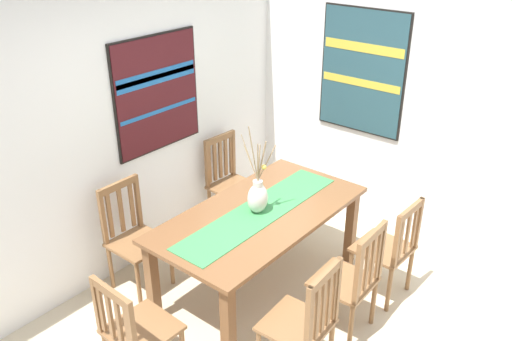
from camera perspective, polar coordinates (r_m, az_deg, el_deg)
name	(u,v)px	position (r m, az deg, el deg)	size (l,w,h in m)	color
wall_back	(128,118)	(4.62, -13.54, 5.45)	(6.40, 0.12, 2.70)	white
wall_side	(431,107)	(4.99, 18.12, 6.42)	(0.12, 6.40, 2.70)	white
dining_table	(260,223)	(4.34, 0.41, -5.61)	(1.82, 0.94, 0.75)	brown
table_runner	(260,211)	(4.28, 0.41, -4.38)	(1.67, 0.36, 0.01)	#388447
centerpiece_vase	(258,196)	(4.21, 0.19, -2.79)	(0.21, 0.24, 0.75)	silver
chair_0	(351,279)	(4.07, 10.13, -11.30)	(0.43, 0.43, 0.94)	brown
chair_1	(135,330)	(3.71, -12.81, -16.26)	(0.43, 0.43, 0.88)	brown
chair_2	(230,180)	(5.35, -2.83, -1.04)	(0.44, 0.44, 0.93)	brown
chair_3	(389,248)	(4.50, 14.02, -7.97)	(0.43, 0.43, 0.89)	brown
chair_4	(305,322)	(3.66, 5.25, -15.75)	(0.44, 0.44, 0.94)	brown
chair_5	(134,236)	(4.59, -12.91, -6.85)	(0.42, 0.42, 0.94)	brown
painting_on_back_wall	(157,93)	(4.68, -10.52, 8.10)	(0.91, 0.05, 1.00)	black
painting_on_side_wall	(362,72)	(5.12, 11.28, 10.31)	(0.05, 0.86, 1.16)	black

